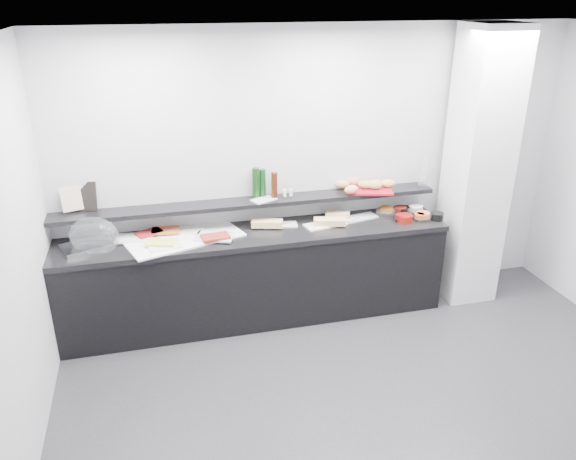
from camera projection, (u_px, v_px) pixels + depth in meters
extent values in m
plane|color=#2D2D30|center=(394.00, 422.00, 4.17)|extent=(5.00, 5.00, 0.00)
cube|color=#B5B6BC|center=(319.00, 171.00, 5.42)|extent=(5.00, 0.02, 2.70)
plane|color=white|center=(431.00, 40.00, 3.10)|extent=(5.00, 5.00, 0.00)
cube|color=silver|center=(477.00, 170.00, 5.44)|extent=(0.50, 0.50, 2.70)
cube|color=black|center=(256.00, 278.00, 5.36)|extent=(3.60, 0.60, 0.85)
cube|color=black|center=(255.00, 235.00, 5.18)|extent=(3.62, 0.62, 0.05)
cube|color=black|center=(251.00, 202.00, 5.24)|extent=(3.60, 0.25, 0.04)
cube|color=#B7B9BE|center=(86.00, 246.00, 4.84)|extent=(0.47, 0.39, 0.04)
ellipsoid|color=silver|center=(94.00, 236.00, 4.78)|extent=(0.51, 0.42, 0.34)
cube|color=white|center=(184.00, 238.00, 5.03)|extent=(1.11, 0.77, 0.01)
cube|color=white|center=(134.00, 238.00, 5.00)|extent=(0.35, 0.26, 0.01)
cube|color=maroon|center=(149.00, 233.00, 5.05)|extent=(0.27, 0.23, 0.02)
cube|color=white|center=(187.00, 230.00, 5.16)|extent=(0.32, 0.27, 0.01)
cube|color=#C94F29|center=(166.00, 230.00, 5.11)|extent=(0.26, 0.18, 0.02)
cube|color=white|center=(165.00, 246.00, 4.84)|extent=(0.30, 0.23, 0.01)
cube|color=#DDDA55|center=(161.00, 242.00, 4.86)|extent=(0.28, 0.22, 0.02)
cube|color=silver|center=(214.00, 237.00, 5.02)|extent=(0.39, 0.33, 0.01)
cube|color=maroon|center=(215.00, 237.00, 4.97)|extent=(0.26, 0.18, 0.02)
cube|color=white|center=(280.00, 225.00, 5.31)|extent=(0.33, 0.17, 0.01)
cube|color=#E4CA77|center=(267.00, 223.00, 5.25)|extent=(0.31, 0.19, 0.06)
cylinder|color=silver|center=(266.00, 226.00, 5.26)|extent=(0.13, 0.10, 0.01)
cube|color=white|center=(325.00, 224.00, 5.32)|extent=(0.43, 0.25, 0.01)
cube|color=tan|center=(330.00, 222.00, 5.29)|extent=(0.32, 0.18, 0.06)
cylinder|color=silver|center=(323.00, 225.00, 5.27)|extent=(0.16, 0.02, 0.01)
cube|color=white|center=(360.00, 217.00, 5.49)|extent=(0.37, 0.22, 0.01)
cube|color=#E6B278|center=(338.00, 215.00, 5.45)|extent=(0.25, 0.16, 0.06)
cylinder|color=silver|center=(354.00, 220.00, 5.40)|extent=(0.15, 0.08, 0.01)
cylinder|color=white|center=(386.00, 213.00, 5.52)|extent=(0.21, 0.21, 0.07)
cylinder|color=#CA6C1B|center=(386.00, 209.00, 5.58)|extent=(0.17, 0.17, 0.05)
cylinder|color=black|center=(402.00, 210.00, 5.59)|extent=(0.19, 0.19, 0.07)
cylinder|color=#540F0C|center=(400.00, 209.00, 5.58)|extent=(0.17, 0.17, 0.05)
cylinder|color=silver|center=(413.00, 211.00, 5.58)|extent=(0.24, 0.24, 0.07)
cylinder|color=white|center=(416.00, 208.00, 5.62)|extent=(0.18, 0.18, 0.05)
cylinder|color=maroon|center=(405.00, 218.00, 5.39)|extent=(0.20, 0.20, 0.07)
cylinder|color=#500B0E|center=(400.00, 217.00, 5.39)|extent=(0.11, 0.11, 0.05)
cylinder|color=silver|center=(422.00, 216.00, 5.44)|extent=(0.23, 0.23, 0.07)
cylinder|color=#F0603A|center=(423.00, 215.00, 5.44)|extent=(0.17, 0.17, 0.05)
cylinder|color=black|center=(437.00, 216.00, 5.44)|extent=(0.15, 0.15, 0.07)
cylinder|color=#D2561C|center=(419.00, 216.00, 5.41)|extent=(0.12, 0.12, 0.05)
cube|color=black|center=(86.00, 196.00, 4.95)|extent=(0.20, 0.11, 0.26)
cube|color=#C5A98E|center=(71.00, 199.00, 4.89)|extent=(0.18, 0.10, 0.22)
cube|color=silver|center=(264.00, 200.00, 5.23)|extent=(0.26, 0.22, 0.01)
cylinder|color=#0E3412|center=(263.00, 183.00, 5.26)|extent=(0.07, 0.07, 0.26)
cylinder|color=#341609|center=(274.00, 185.00, 5.23)|extent=(0.07, 0.07, 0.24)
cylinder|color=black|center=(256.00, 183.00, 5.23)|extent=(0.09, 0.09, 0.28)
cylinder|color=#B0170C|center=(274.00, 188.00, 5.25)|extent=(0.05, 0.05, 0.18)
cylinder|color=white|center=(285.00, 193.00, 5.28)|extent=(0.04, 0.04, 0.07)
cylinder|color=silver|center=(291.00, 193.00, 5.29)|extent=(0.04, 0.04, 0.07)
cube|color=maroon|center=(370.00, 190.00, 5.48)|extent=(0.49, 0.40, 0.02)
ellipsoid|color=#B68D45|center=(343.00, 184.00, 5.47)|extent=(0.16, 0.12, 0.08)
ellipsoid|color=#C07949|center=(354.00, 182.00, 5.55)|extent=(0.14, 0.10, 0.08)
ellipsoid|color=#D68D51|center=(351.00, 189.00, 5.33)|extent=(0.18, 0.14, 0.08)
ellipsoid|color=#B38844|center=(375.00, 185.00, 5.45)|extent=(0.16, 0.12, 0.08)
ellipsoid|color=tan|center=(388.00, 183.00, 5.50)|extent=(0.16, 0.12, 0.08)
ellipsoid|color=#AD8D42|center=(366.00, 184.00, 5.47)|extent=(0.18, 0.15, 0.08)
ellipsoid|color=#D68751|center=(375.00, 184.00, 5.48)|extent=(0.16, 0.11, 0.08)
cylinder|color=white|center=(424.00, 172.00, 5.53)|extent=(0.12, 0.12, 0.30)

